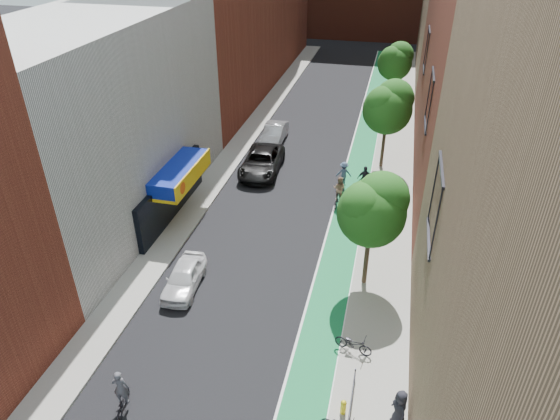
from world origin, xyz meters
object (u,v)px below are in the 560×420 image
Objects in this scene: parked_car_silver at (274,134)px; cyclist_lead at (122,397)px; pedestrian at (400,409)px; parked_car_black at (262,162)px; cyclist_lane_near at (339,193)px; cyclist_lane_mid at (364,184)px; parked_car_white at (184,277)px; fire_hydrant at (343,406)px; cyclist_lane_far at (343,177)px.

parked_car_silver is 2.28× the size of cyclist_lead.
cyclist_lead is 1.17× the size of pedestrian.
cyclist_lane_near reaches higher than parked_car_black.
cyclist_lane_mid reaches higher than cyclist_lead.
cyclist_lane_mid is (8.11, -7.11, 0.05)m from parked_car_silver.
parked_car_white is 7.46m from cyclist_lead.
pedestrian is at bearing 116.68° from cyclist_lane_near.
parked_car_white is at bearing -94.97° from parked_car_black.
cyclist_lead is (0.09, -21.14, -0.11)m from parked_car_black.
parked_car_silver is 11.13m from cyclist_lane_near.
pedestrian is at bearing -67.47° from parked_car_silver.
cyclist_lead is 10.65m from pedestrian.
pedestrian is (4.40, -15.91, 0.15)m from cyclist_lane_near.
parked_car_silver is at bearing 85.40° from parked_car_white.
cyclist_lane_near is (6.61, -8.96, 0.11)m from parked_car_silver.
parked_car_white is 13.71m from parked_car_black.
cyclist_lane_mid reaches higher than parked_car_silver.
fire_hydrant is (8.94, -24.88, -0.25)m from parked_car_silver.
cyclist_lane_near is at bearing 98.33° from fire_hydrant.
parked_car_black is at bearing 113.70° from fire_hydrant.
fire_hydrant is at bearing 109.55° from cyclist_lane_near.
cyclist_lane_mid is at bearing -117.85° from cyclist_lane_near.
parked_car_silver is 6.78× the size of fire_hydrant.
parked_car_white reaches higher than fire_hydrant.
cyclist_lead reaches higher than parked_car_black.
parked_car_silver is at bearing -56.98° from cyclist_lane_far.
cyclist_lead is 0.98× the size of cyclist_lane_near.
parked_car_silver is 2.67× the size of pedestrian.
cyclist_lane_near is at bearing -32.69° from parked_car_black.
pedestrian reaches higher than parked_car_silver.
cyclist_lane_far reaches higher than parked_car_black.
parked_car_silver is at bearing 91.14° from parked_car_black.
parked_car_white is 10.64m from fire_hydrant.
parked_car_silver reaches higher than fire_hydrant.
parked_car_silver is (0.02, 19.15, 0.10)m from parked_car_white.
cyclist_lead is at bearing -168.53° from fire_hydrant.
cyclist_lead reaches higher than pedestrian.
pedestrian is 2.53× the size of fire_hydrant.
parked_car_white is at bearing 147.40° from fire_hydrant.
cyclist_lead reaches higher than cyclist_lane_far.
parked_car_black reaches higher than fire_hydrant.
cyclist_lane_far is (6.11, 20.02, 0.21)m from cyclist_lead.
parked_car_silver is 26.59m from cyclist_lead.
parked_car_black is 5.46m from parked_car_silver.
cyclist_lead is (0.50, -26.59, -0.06)m from parked_car_silver.
pedestrian is (2.90, -17.76, 0.20)m from cyclist_lane_mid.
pedestrian is at bearing 176.95° from cyclist_lead.
cyclist_lane_far is (6.20, -1.13, 0.10)m from parked_car_black.
parked_car_white is at bearing -140.33° from pedestrian.
cyclist_lane_far reaches higher than parked_car_white.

